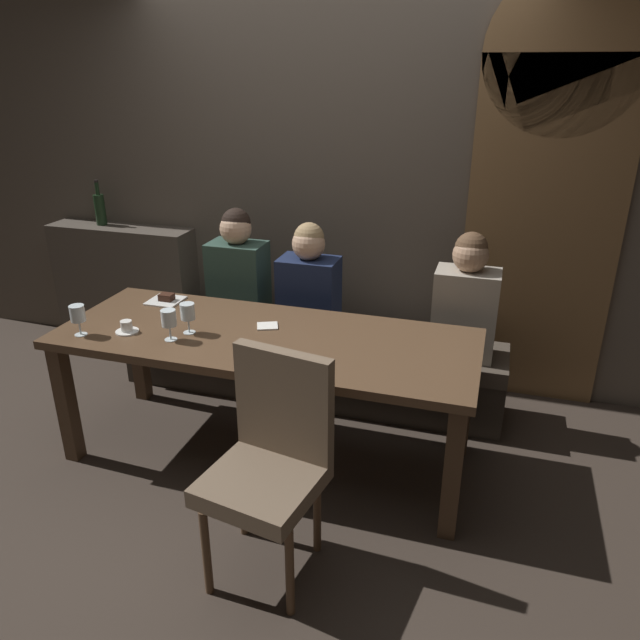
{
  "coord_description": "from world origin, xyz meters",
  "views": [
    {
      "loc": [
        1.11,
        -2.63,
        2.03
      ],
      "look_at": [
        0.29,
        0.05,
        0.84
      ],
      "focal_mm": 33.66,
      "sensor_mm": 36.0,
      "label": 1
    }
  ],
  "objects_px": {
    "dining_table": "(266,350)",
    "diner_far_end": "(466,299)",
    "diner_bearded": "(309,284)",
    "wine_glass_center_back": "(169,320)",
    "wine_bottle_dark_red": "(100,208)",
    "diner_redhead": "(238,271)",
    "wine_glass_center_front": "(188,312)",
    "wine_glass_far_right": "(78,315)",
    "espresso_cup": "(127,328)",
    "dessert_plate": "(166,299)",
    "banquette_bench": "(308,364)",
    "chair_near_side": "(271,453)"
  },
  "relations": [
    {
      "from": "dining_table",
      "to": "wine_glass_center_front",
      "type": "relative_size",
      "value": 13.41
    },
    {
      "from": "wine_bottle_dark_red",
      "to": "chair_near_side",
      "type": "bearing_deg",
      "value": -41.35
    },
    {
      "from": "chair_near_side",
      "to": "wine_glass_far_right",
      "type": "xyz_separation_m",
      "value": [
        -1.23,
        0.44,
        0.29
      ]
    },
    {
      "from": "wine_glass_center_back",
      "to": "dessert_plate",
      "type": "height_order",
      "value": "wine_glass_center_back"
    },
    {
      "from": "diner_far_end",
      "to": "wine_glass_far_right",
      "type": "xyz_separation_m",
      "value": [
        -1.88,
        -0.96,
        0.05
      ]
    },
    {
      "from": "chair_near_side",
      "to": "wine_glass_far_right",
      "type": "relative_size",
      "value": 5.98
    },
    {
      "from": "diner_bearded",
      "to": "wine_glass_center_back",
      "type": "distance_m",
      "value": 0.99
    },
    {
      "from": "wine_glass_center_back",
      "to": "dessert_plate",
      "type": "relative_size",
      "value": 0.86
    },
    {
      "from": "diner_bearded",
      "to": "wine_bottle_dark_red",
      "type": "height_order",
      "value": "wine_bottle_dark_red"
    },
    {
      "from": "dessert_plate",
      "to": "diner_far_end",
      "type": "bearing_deg",
      "value": 13.25
    },
    {
      "from": "diner_bearded",
      "to": "dessert_plate",
      "type": "bearing_deg",
      "value": -152.36
    },
    {
      "from": "banquette_bench",
      "to": "espresso_cup",
      "type": "relative_size",
      "value": 20.83
    },
    {
      "from": "chair_near_side",
      "to": "diner_bearded",
      "type": "distance_m",
      "value": 1.44
    },
    {
      "from": "chair_near_side",
      "to": "diner_bearded",
      "type": "relative_size",
      "value": 1.35
    },
    {
      "from": "chair_near_side",
      "to": "diner_redhead",
      "type": "distance_m",
      "value": 1.66
    },
    {
      "from": "wine_glass_center_back",
      "to": "banquette_bench",
      "type": "bearing_deg",
      "value": 64.05
    },
    {
      "from": "wine_glass_center_front",
      "to": "dessert_plate",
      "type": "xyz_separation_m",
      "value": [
        -0.35,
        0.36,
        -0.1
      ]
    },
    {
      "from": "espresso_cup",
      "to": "wine_glass_center_back",
      "type": "bearing_deg",
      "value": -3.81
    },
    {
      "from": "wine_glass_center_front",
      "to": "dining_table",
      "type": "bearing_deg",
      "value": 13.22
    },
    {
      "from": "dining_table",
      "to": "diner_far_end",
      "type": "relative_size",
      "value": 2.97
    },
    {
      "from": "espresso_cup",
      "to": "dining_table",
      "type": "bearing_deg",
      "value": 14.3
    },
    {
      "from": "dining_table",
      "to": "wine_glass_far_right",
      "type": "distance_m",
      "value": 0.98
    },
    {
      "from": "wine_bottle_dark_red",
      "to": "wine_glass_center_front",
      "type": "distance_m",
      "value": 1.76
    },
    {
      "from": "diner_redhead",
      "to": "diner_far_end",
      "type": "height_order",
      "value": "diner_redhead"
    },
    {
      "from": "diner_redhead",
      "to": "espresso_cup",
      "type": "distance_m",
      "value": 0.93
    },
    {
      "from": "diner_far_end",
      "to": "espresso_cup",
      "type": "relative_size",
      "value": 6.17
    },
    {
      "from": "diner_bearded",
      "to": "dessert_plate",
      "type": "height_order",
      "value": "diner_bearded"
    },
    {
      "from": "chair_near_side",
      "to": "wine_glass_center_back",
      "type": "distance_m",
      "value": 0.96
    },
    {
      "from": "dining_table",
      "to": "diner_redhead",
      "type": "relative_size",
      "value": 2.85
    },
    {
      "from": "wine_bottle_dark_red",
      "to": "espresso_cup",
      "type": "bearing_deg",
      "value": -50.95
    },
    {
      "from": "banquette_bench",
      "to": "diner_bearded",
      "type": "bearing_deg",
      "value": -50.72
    },
    {
      "from": "dessert_plate",
      "to": "banquette_bench",
      "type": "bearing_deg",
      "value": 30.0
    },
    {
      "from": "wine_glass_center_back",
      "to": "dessert_plate",
      "type": "bearing_deg",
      "value": 122.83
    },
    {
      "from": "diner_far_end",
      "to": "wine_bottle_dark_red",
      "type": "distance_m",
      "value": 2.72
    },
    {
      "from": "chair_near_side",
      "to": "wine_glass_center_back",
      "type": "relative_size",
      "value": 5.98
    },
    {
      "from": "wine_glass_center_back",
      "to": "espresso_cup",
      "type": "xyz_separation_m",
      "value": [
        -0.27,
        0.02,
        -0.09
      ]
    },
    {
      "from": "diner_redhead",
      "to": "wine_glass_center_front",
      "type": "bearing_deg",
      "value": -84.23
    },
    {
      "from": "espresso_cup",
      "to": "dessert_plate",
      "type": "distance_m",
      "value": 0.45
    },
    {
      "from": "dining_table",
      "to": "diner_far_end",
      "type": "distance_m",
      "value": 1.19
    },
    {
      "from": "wine_glass_center_back",
      "to": "wine_glass_center_front",
      "type": "xyz_separation_m",
      "value": [
        0.05,
        0.11,
        0.0
      ]
    },
    {
      "from": "wine_bottle_dark_red",
      "to": "banquette_bench",
      "type": "bearing_deg",
      "value": -11.71
    },
    {
      "from": "diner_bearded",
      "to": "wine_bottle_dark_red",
      "type": "xyz_separation_m",
      "value": [
        -1.73,
        0.38,
        0.28
      ]
    },
    {
      "from": "wine_glass_far_right",
      "to": "espresso_cup",
      "type": "height_order",
      "value": "wine_glass_far_right"
    },
    {
      "from": "diner_bearded",
      "to": "wine_glass_center_front",
      "type": "bearing_deg",
      "value": -118.32
    },
    {
      "from": "diner_far_end",
      "to": "espresso_cup",
      "type": "xyz_separation_m",
      "value": [
        -1.67,
        -0.85,
        -0.03
      ]
    },
    {
      "from": "diner_redhead",
      "to": "diner_bearded",
      "type": "distance_m",
      "value": 0.5
    },
    {
      "from": "diner_far_end",
      "to": "diner_redhead",
      "type": "bearing_deg",
      "value": 178.34
    },
    {
      "from": "wine_bottle_dark_red",
      "to": "dessert_plate",
      "type": "distance_m",
      "value": 1.28
    },
    {
      "from": "chair_near_side",
      "to": "espresso_cup",
      "type": "distance_m",
      "value": 1.17
    },
    {
      "from": "chair_near_side",
      "to": "banquette_bench",
      "type": "bearing_deg",
      "value": 102.35
    }
  ]
}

